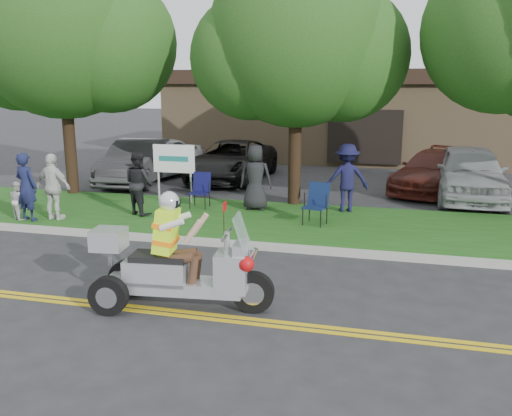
% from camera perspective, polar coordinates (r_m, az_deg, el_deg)
% --- Properties ---
extents(ground, '(120.00, 120.00, 0.00)m').
position_cam_1_polar(ground, '(9.08, -7.56, -9.64)').
color(ground, '#28282B').
rests_on(ground, ground).
extents(centerline_near, '(60.00, 0.10, 0.01)m').
position_cam_1_polar(centerline_near, '(8.59, -9.02, -11.03)').
color(centerline_near, gold).
rests_on(centerline_near, ground).
extents(centerline_far, '(60.00, 0.10, 0.01)m').
position_cam_1_polar(centerline_far, '(8.72, -8.60, -10.62)').
color(centerline_far, gold).
rests_on(centerline_far, ground).
extents(curb, '(60.00, 0.25, 0.12)m').
position_cam_1_polar(curb, '(11.77, -2.06, -3.84)').
color(curb, '#A8A89E').
rests_on(curb, ground).
extents(grass_verge, '(60.00, 4.00, 0.10)m').
position_cam_1_polar(grass_verge, '(13.77, 0.46, -1.33)').
color(grass_verge, '#164D14').
rests_on(grass_verge, ground).
extents(commercial_building, '(18.00, 8.20, 4.00)m').
position_cam_1_polar(commercial_building, '(26.79, 11.93, 9.70)').
color(commercial_building, '#9E7F5B').
rests_on(commercial_building, ground).
extents(tree_left, '(6.62, 5.40, 7.78)m').
position_cam_1_polar(tree_left, '(17.69, -19.58, 16.81)').
color(tree_left, '#332114').
rests_on(tree_left, ground).
extents(tree_mid, '(5.88, 4.80, 7.05)m').
position_cam_1_polar(tree_mid, '(15.24, 4.52, 16.64)').
color(tree_mid, '#332114').
rests_on(tree_mid, ground).
extents(business_sign, '(1.25, 0.06, 1.75)m').
position_cam_1_polar(business_sign, '(15.74, -8.63, 4.82)').
color(business_sign, silver).
rests_on(business_sign, ground).
extents(trike_scooter, '(2.88, 1.01, 1.88)m').
position_cam_1_polar(trike_scooter, '(8.60, -8.62, -6.29)').
color(trike_scooter, black).
rests_on(trike_scooter, ground).
extents(lawn_chair_a, '(0.51, 0.53, 0.96)m').
position_cam_1_polar(lawn_chair_a, '(15.04, -5.83, 2.14)').
color(lawn_chair_a, black).
rests_on(lawn_chair_a, grass_verge).
extents(lawn_chair_b, '(0.64, 0.65, 1.01)m').
position_cam_1_polar(lawn_chair_b, '(13.25, 6.43, 0.75)').
color(lawn_chair_b, black).
rests_on(lawn_chair_b, grass_verge).
extents(spectator_adult_left, '(0.69, 0.52, 1.70)m').
position_cam_1_polar(spectator_adult_left, '(14.59, -23.03, 2.06)').
color(spectator_adult_left, '#161B3E').
rests_on(spectator_adult_left, grass_verge).
extents(spectator_adult_mid, '(1.00, 0.93, 1.65)m').
position_cam_1_polar(spectator_adult_mid, '(14.39, -12.23, 2.58)').
color(spectator_adult_mid, black).
rests_on(spectator_adult_mid, grass_verge).
extents(spectator_adult_right, '(1.02, 0.51, 1.67)m').
position_cam_1_polar(spectator_adult_right, '(14.43, -20.54, 2.10)').
color(spectator_adult_right, silver).
rests_on(spectator_adult_right, grass_verge).
extents(spectator_chair_a, '(1.30, 0.94, 1.80)m').
position_cam_1_polar(spectator_chair_a, '(14.60, 9.53, 3.15)').
color(spectator_chair_a, '#141439').
rests_on(spectator_chair_a, grass_verge).
extents(spectator_chair_b, '(0.92, 0.65, 1.78)m').
position_cam_1_polar(spectator_chair_b, '(14.59, -0.06, 3.27)').
color(spectator_chair_b, black).
rests_on(spectator_chair_b, grass_verge).
extents(child_right, '(0.60, 0.56, 0.98)m').
position_cam_1_polar(child_right, '(14.83, -23.74, 0.73)').
color(child_right, beige).
rests_on(child_right, grass_verge).
extents(parked_car_far_left, '(2.97, 4.74, 1.50)m').
position_cam_1_polar(parked_car_far_left, '(20.31, -10.80, 5.15)').
color(parked_car_far_left, silver).
rests_on(parked_car_far_left, ground).
extents(parked_car_left, '(2.16, 4.76, 1.51)m').
position_cam_1_polar(parked_car_left, '(19.53, -12.31, 4.79)').
color(parked_car_left, '#333336').
rests_on(parked_car_left, ground).
extents(parked_car_mid, '(2.53, 5.17, 1.41)m').
position_cam_1_polar(parked_car_mid, '(19.73, -2.60, 5.01)').
color(parked_car_mid, black).
rests_on(parked_car_mid, ground).
extents(parked_car_right, '(3.33, 4.89, 1.31)m').
position_cam_1_polar(parked_car_right, '(18.55, 18.23, 3.69)').
color(parked_car_right, '#501A12').
rests_on(parked_car_right, ground).
extents(parked_car_far_right, '(2.00, 4.85, 1.65)m').
position_cam_1_polar(parked_car_far_right, '(17.60, 21.55, 3.49)').
color(parked_car_far_right, '#9FA1A5').
rests_on(parked_car_far_right, ground).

